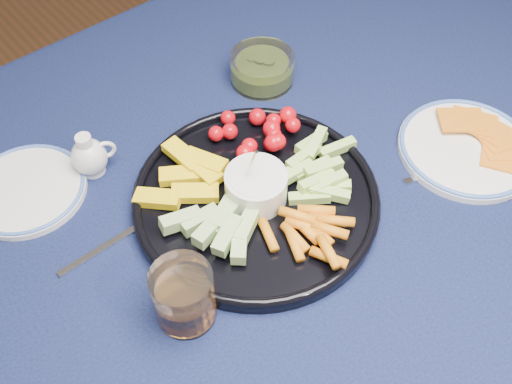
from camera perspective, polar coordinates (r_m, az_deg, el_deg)
dining_table at (r=1.09m, az=2.26°, el=1.31°), size 1.67×1.07×0.75m
crudite_platter at (r=0.92m, az=-0.06°, el=-0.41°), size 0.40×0.40×0.13m
creamer_pitcher at (r=1.00m, az=-16.28°, el=3.44°), size 0.08×0.06×0.08m
pickle_bowl at (r=1.14m, az=0.61°, el=12.15°), size 0.12×0.12×0.06m
cheese_plate at (r=1.07m, az=20.36°, el=4.28°), size 0.24×0.24×0.03m
juice_tumbler at (r=0.81m, az=-7.18°, el=-10.47°), size 0.09×0.09×0.10m
fork_left at (r=0.93m, az=-13.43°, el=-4.46°), size 0.18×0.02×0.00m
fork_right at (r=1.05m, az=19.62°, el=2.52°), size 0.18×0.08×0.00m
side_plate_extra at (r=1.03m, az=-21.97°, el=0.26°), size 0.20×0.20×0.02m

